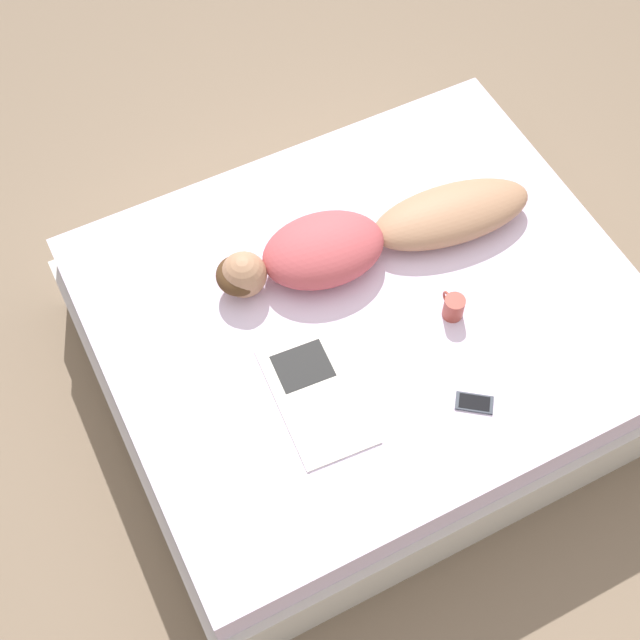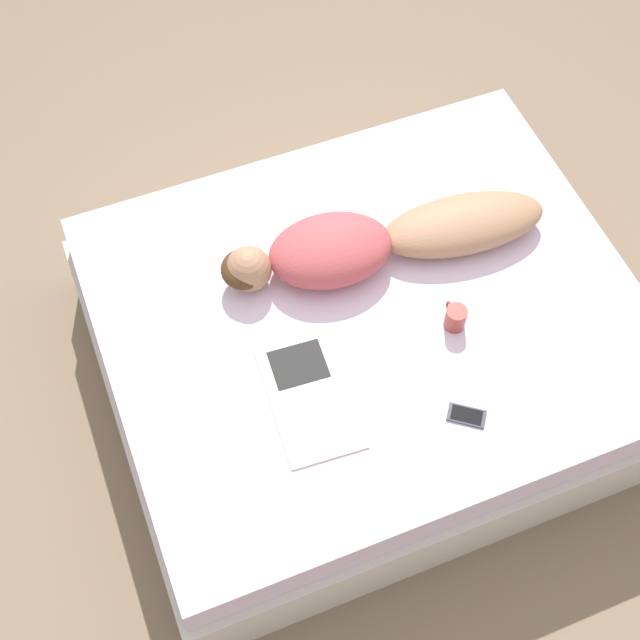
{
  "view_description": "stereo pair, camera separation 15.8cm",
  "coord_description": "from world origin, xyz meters",
  "views": [
    {
      "loc": [
        -1.53,
        0.98,
        3.35
      ],
      "look_at": [
        -0.01,
        0.21,
        0.55
      ],
      "focal_mm": 50.0,
      "sensor_mm": 36.0,
      "label": 1
    },
    {
      "loc": [
        -1.6,
        0.84,
        3.35
      ],
      "look_at": [
        -0.01,
        0.21,
        0.55
      ],
      "focal_mm": 50.0,
      "sensor_mm": 36.0,
      "label": 2
    }
  ],
  "objects": [
    {
      "name": "ground_plane",
      "position": [
        0.0,
        0.0,
        0.0
      ],
      "size": [
        12.0,
        12.0,
        0.0
      ],
      "primitive_type": "plane",
      "color": "#7A6651"
    },
    {
      "name": "cell_phone",
      "position": [
        -0.54,
        -0.13,
        0.51
      ],
      "size": [
        0.14,
        0.15,
        0.01
      ],
      "rotation": [
        0.0,
        0.0,
        -0.64
      ],
      "color": "#333842",
      "rests_on": "bed"
    },
    {
      "name": "open_magazine",
      "position": [
        -0.26,
        0.35,
        0.51
      ],
      "size": [
        0.53,
        0.32,
        0.01
      ],
      "rotation": [
        0.0,
        0.0,
        -0.07
      ],
      "color": "silver",
      "rests_on": "bed"
    },
    {
      "name": "coffee_mug",
      "position": [
        -0.18,
        -0.25,
        0.55
      ],
      "size": [
        0.11,
        0.08,
        0.1
      ],
      "color": "#993D33",
      "rests_on": "bed"
    },
    {
      "name": "bed",
      "position": [
        0.0,
        0.0,
        0.25
      ],
      "size": [
        1.74,
        2.06,
        0.5
      ],
      "color": "beige",
      "rests_on": "ground_plane"
    },
    {
      "name": "person",
      "position": [
        0.22,
        -0.11,
        0.59
      ],
      "size": [
        0.43,
        1.31,
        0.19
      ],
      "rotation": [
        0.0,
        0.0,
        -0.11
      ],
      "color": "#A37556",
      "rests_on": "bed"
    }
  ]
}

